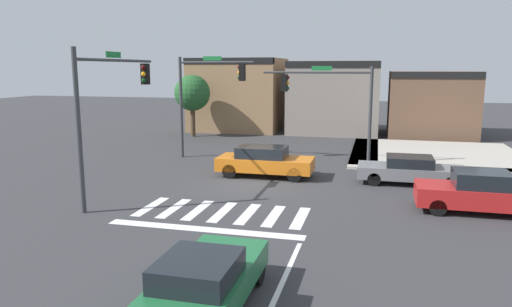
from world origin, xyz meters
The scene contains 13 objects.
ground_plane centered at (0.00, 0.00, 0.00)m, with size 120.00×120.00×0.00m, color #353538.
crosswalk_near centered at (0.00, -4.50, 0.00)m, with size 6.25×2.59×0.01m.
bike_detector_marking centered at (1.37, -9.48, 0.00)m, with size 1.03×1.03×0.01m.
curb_corner_northeast centered at (8.49, 9.42, 0.07)m, with size 10.00×10.60×0.15m.
storefront_row centered at (0.91, 19.18, 2.87)m, with size 22.74×6.63×6.11m.
traffic_signal_northeast centered at (2.88, 5.42, 3.83)m, with size 5.96×0.32×5.39m.
traffic_signal_southwest centered at (-4.95, -3.57, 4.20)m, with size 0.32×5.90×6.02m.
traffic_signal_northwest centered at (-4.22, 5.57, 4.13)m, with size 4.52×0.32×5.95m.
car_orange centered at (0.15, 1.70, 0.77)m, with size 4.68×1.90×1.49m.
car_green centered at (1.95, -11.52, 0.72)m, with size 1.78×4.12×1.40m.
car_red centered at (9.26, -2.19, 0.76)m, with size 4.62×1.86×1.55m.
car_gray centered at (7.03, 1.86, 0.65)m, with size 4.79×1.90×1.28m.
roadside_tree centered at (-8.50, 14.00, 3.37)m, with size 2.78×2.78×4.79m.
Camera 1 is at (5.39, -20.70, 5.26)m, focal length 33.40 mm.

